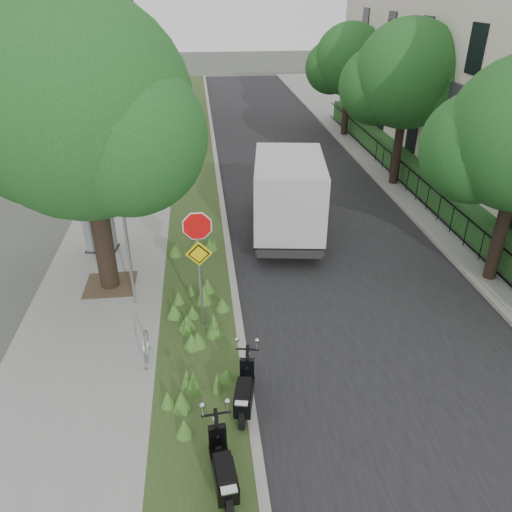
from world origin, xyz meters
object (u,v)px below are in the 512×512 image
(scooter_far, at_px, (244,397))
(box_truck, at_px, (288,191))
(sign_assembly, at_px, (198,247))
(utility_cabinet, at_px, (100,232))
(scooter_near, at_px, (224,476))

(scooter_far, bearing_deg, box_truck, 74.63)
(sign_assembly, distance_m, utility_cabinet, 5.71)
(scooter_far, bearing_deg, sign_assembly, 104.33)
(sign_assembly, bearing_deg, box_truck, 59.88)
(box_truck, xyz_separation_m, utility_cabinet, (-6.19, -0.73, -0.84))
(sign_assembly, distance_m, scooter_near, 5.11)
(utility_cabinet, bearing_deg, scooter_far, -62.31)
(scooter_near, bearing_deg, scooter_far, 74.07)
(box_truck, bearing_deg, scooter_far, -105.37)
(scooter_far, xyz_separation_m, box_truck, (2.26, 8.21, 1.08))
(scooter_near, bearing_deg, sign_assembly, 93.12)
(sign_assembly, relative_size, box_truck, 0.58)
(sign_assembly, height_order, box_truck, sign_assembly)
(box_truck, height_order, utility_cabinet, box_truck)
(scooter_far, bearing_deg, scooter_near, -105.93)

